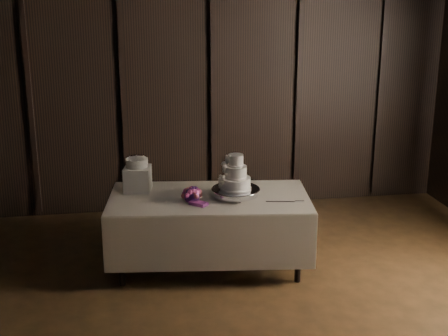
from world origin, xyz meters
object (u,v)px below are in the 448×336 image
wedding_cake (233,176)px  small_cake (137,163)px  bouquet (192,195)px  box_pedestal (138,179)px  display_table (209,229)px  cake_stand (236,193)px

wedding_cake → small_cake: wedding_cake is taller
wedding_cake → bouquet: 0.45m
wedding_cake → bouquet: bearing=176.7°
box_pedestal → wedding_cake: bearing=-23.1°
display_table → wedding_cake: (0.23, -0.08, 0.57)m
cake_stand → small_cake: (-0.95, 0.38, 0.25)m
cake_stand → bouquet: 0.44m
wedding_cake → small_cake: (-0.92, 0.39, 0.07)m
box_pedestal → small_cake: bearing=90.0°
wedding_cake → bouquet: (-0.42, -0.02, -0.17)m
display_table → wedding_cake: 0.62m
box_pedestal → small_cake: (0.00, 0.00, 0.17)m
box_pedestal → small_cake: small_cake is taller
box_pedestal → small_cake: 0.17m
bouquet → small_cake: bearing=140.4°
display_table → wedding_cake: size_ratio=5.99×
cake_stand → bouquet: bouquet is taller
cake_stand → display_table: bearing=165.3°
bouquet → small_cake: (-0.51, 0.42, 0.23)m
wedding_cake → cake_stand: bearing=23.0°
small_cake → wedding_cake: bearing=-23.1°
cake_stand → wedding_cake: bearing=-150.3°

